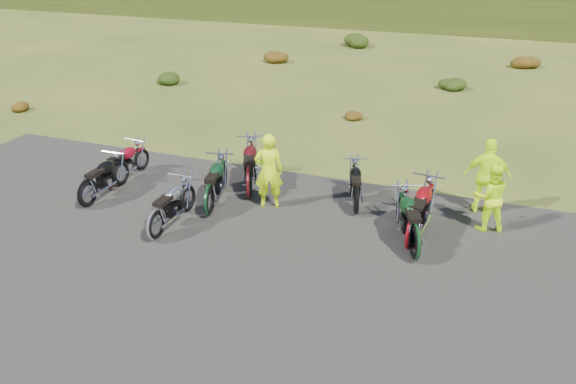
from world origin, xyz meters
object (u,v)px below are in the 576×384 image
at_px(motorcycle_3, 158,240).
at_px(person_middle, 269,172).
at_px(motorcycle_7, 413,260).
at_px(motorcycle_0, 90,207).

height_order(motorcycle_3, person_middle, person_middle).
distance_m(motorcycle_3, motorcycle_7, 5.46).
xyz_separation_m(motorcycle_3, person_middle, (1.69, 2.30, 0.93)).
height_order(motorcycle_0, motorcycle_7, motorcycle_7).
bearing_deg(motorcycle_3, motorcycle_7, -78.37).
relative_size(motorcycle_3, motorcycle_7, 0.95).
bearing_deg(motorcycle_7, motorcycle_3, 80.96).
xyz_separation_m(motorcycle_0, motorcycle_3, (2.40, -0.79, 0.00)).
xyz_separation_m(motorcycle_3, motorcycle_7, (5.35, 1.11, 0.00)).
bearing_deg(motorcycle_3, motorcycle_0, 71.75).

